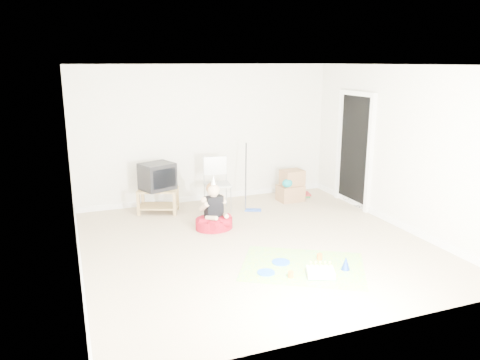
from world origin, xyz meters
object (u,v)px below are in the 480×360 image
object	(u,v)px
crt_tv	(157,176)
birthday_cake	(320,273)
cardboard_boxes	(291,186)
tv_stand	(158,199)
seated_woman	(214,217)
folding_chair	(217,185)

from	to	relation	value
crt_tv	birthday_cake	xyz separation A→B (m)	(1.41, -3.31, -0.63)
cardboard_boxes	birthday_cake	size ratio (longest dim) A/B	1.43
cardboard_boxes	birthday_cake	bearing A→B (deg)	-110.21
tv_stand	seated_woman	distance (m)	1.33
tv_stand	birthday_cake	distance (m)	3.60
seated_woman	birthday_cake	xyz separation A→B (m)	(0.72, -2.17, -0.15)
tv_stand	birthday_cake	bearing A→B (deg)	-66.91
crt_tv	folding_chair	world-z (taller)	folding_chair
folding_chair	seated_woman	distance (m)	0.99
tv_stand	cardboard_boxes	world-z (taller)	cardboard_boxes
folding_chair	cardboard_boxes	world-z (taller)	folding_chair
folding_chair	cardboard_boxes	distance (m)	1.55
seated_woman	birthday_cake	distance (m)	2.29
folding_chair	seated_woman	size ratio (longest dim) A/B	1.12
tv_stand	seated_woman	bearing A→B (deg)	-59.00
crt_tv	birthday_cake	bearing A→B (deg)	-88.51
seated_woman	birthday_cake	world-z (taller)	seated_woman
seated_woman	cardboard_boxes	bearing A→B (deg)	27.44
cardboard_boxes	seated_woman	xyz separation A→B (m)	(-1.88, -0.98, -0.09)
cardboard_boxes	seated_woman	size ratio (longest dim) A/B	0.67
crt_tv	cardboard_boxes	xyz separation A→B (m)	(2.57, -0.16, -0.38)
folding_chair	birthday_cake	xyz separation A→B (m)	(0.38, -3.05, -0.44)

